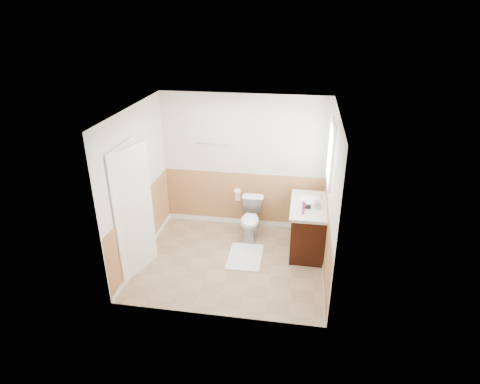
% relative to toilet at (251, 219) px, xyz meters
% --- Properties ---
extents(floor, '(3.00, 3.00, 0.00)m').
position_rel_toilet_xyz_m(floor, '(-0.20, -0.83, -0.35)').
color(floor, '#8C7051').
rests_on(floor, ground).
extents(ceiling, '(3.00, 3.00, 0.00)m').
position_rel_toilet_xyz_m(ceiling, '(-0.20, -0.83, 2.15)').
color(ceiling, white).
rests_on(ceiling, floor).
extents(wall_back, '(3.00, 0.00, 3.00)m').
position_rel_toilet_xyz_m(wall_back, '(-0.20, 0.47, 0.90)').
color(wall_back, silver).
rests_on(wall_back, floor).
extents(wall_front, '(3.00, 0.00, 3.00)m').
position_rel_toilet_xyz_m(wall_front, '(-0.20, -2.13, 0.90)').
color(wall_front, silver).
rests_on(wall_front, floor).
extents(wall_left, '(0.00, 3.00, 3.00)m').
position_rel_toilet_xyz_m(wall_left, '(-1.70, -0.83, 0.90)').
color(wall_left, silver).
rests_on(wall_left, floor).
extents(wall_right, '(0.00, 3.00, 3.00)m').
position_rel_toilet_xyz_m(wall_right, '(1.30, -0.83, 0.90)').
color(wall_right, silver).
rests_on(wall_right, floor).
extents(wainscot_back, '(3.00, 0.00, 3.00)m').
position_rel_toilet_xyz_m(wainscot_back, '(-0.20, 0.46, 0.15)').
color(wainscot_back, '#B77C49').
rests_on(wainscot_back, floor).
extents(wainscot_front, '(3.00, 0.00, 3.00)m').
position_rel_toilet_xyz_m(wainscot_front, '(-0.20, -2.11, 0.15)').
color(wainscot_front, '#B77C49').
rests_on(wainscot_front, floor).
extents(wainscot_left, '(0.00, 2.60, 2.60)m').
position_rel_toilet_xyz_m(wainscot_left, '(-1.69, -0.83, 0.15)').
color(wainscot_left, '#B77C49').
rests_on(wainscot_left, floor).
extents(wainscot_right, '(0.00, 2.60, 2.60)m').
position_rel_toilet_xyz_m(wainscot_right, '(1.28, -0.83, 0.15)').
color(wainscot_right, '#B77C49').
rests_on(wainscot_right, floor).
extents(toilet, '(0.41, 0.70, 0.71)m').
position_rel_toilet_xyz_m(toilet, '(0.00, 0.00, 0.00)').
color(toilet, white).
rests_on(toilet, floor).
extents(bath_mat, '(0.56, 0.81, 0.02)m').
position_rel_toilet_xyz_m(bath_mat, '(0.00, -0.68, -0.34)').
color(bath_mat, white).
rests_on(bath_mat, floor).
extents(vanity_cabinet, '(0.55, 1.10, 0.80)m').
position_rel_toilet_xyz_m(vanity_cabinet, '(1.01, -0.24, 0.05)').
color(vanity_cabinet, black).
rests_on(vanity_cabinet, floor).
extents(vanity_knob_left, '(0.03, 0.03, 0.03)m').
position_rel_toilet_xyz_m(vanity_knob_left, '(0.71, -0.34, 0.20)').
color(vanity_knob_left, '#B4B3BA').
rests_on(vanity_knob_left, vanity_cabinet).
extents(vanity_knob_right, '(0.03, 0.03, 0.03)m').
position_rel_toilet_xyz_m(vanity_knob_right, '(0.71, -0.14, 0.20)').
color(vanity_knob_right, silver).
rests_on(vanity_knob_right, vanity_cabinet).
extents(countertop, '(0.60, 1.15, 0.05)m').
position_rel_toilet_xyz_m(countertop, '(1.00, -0.24, 0.47)').
color(countertop, beige).
rests_on(countertop, vanity_cabinet).
extents(sink_basin, '(0.36, 0.36, 0.02)m').
position_rel_toilet_xyz_m(sink_basin, '(1.01, -0.09, 0.51)').
color(sink_basin, white).
rests_on(sink_basin, countertop).
extents(faucet, '(0.02, 0.02, 0.14)m').
position_rel_toilet_xyz_m(faucet, '(1.19, -0.09, 0.57)').
color(faucet, '#B7B8BE').
rests_on(faucet, countertop).
extents(lotion_bottle, '(0.05, 0.05, 0.22)m').
position_rel_toilet_xyz_m(lotion_bottle, '(0.91, -0.59, 0.61)').
color(lotion_bottle, '#C33269').
rests_on(lotion_bottle, countertop).
extents(soap_dispenser, '(0.11, 0.11, 0.20)m').
position_rel_toilet_xyz_m(soap_dispenser, '(1.13, -0.36, 0.60)').
color(soap_dispenser, '#9DA8B1').
rests_on(soap_dispenser, countertop).
extents(hair_dryer_body, '(0.14, 0.07, 0.07)m').
position_rel_toilet_xyz_m(hair_dryer_body, '(0.96, -0.39, 0.53)').
color(hair_dryer_body, black).
rests_on(hair_dryer_body, countertop).
extents(hair_dryer_handle, '(0.03, 0.03, 0.07)m').
position_rel_toilet_xyz_m(hair_dryer_handle, '(0.93, -0.29, 0.50)').
color(hair_dryer_handle, black).
rests_on(hair_dryer_handle, countertop).
extents(mirror_panel, '(0.02, 0.35, 0.90)m').
position_rel_toilet_xyz_m(mirror_panel, '(1.27, 0.27, 1.20)').
color(mirror_panel, silver).
rests_on(mirror_panel, wall_right).
extents(window_frame, '(0.04, 0.80, 1.00)m').
position_rel_toilet_xyz_m(window_frame, '(1.27, -0.24, 1.40)').
color(window_frame, white).
rests_on(window_frame, wall_right).
extents(window_glass, '(0.01, 0.70, 0.90)m').
position_rel_toilet_xyz_m(window_glass, '(1.28, -0.24, 1.40)').
color(window_glass, white).
rests_on(window_glass, wall_right).
extents(door, '(0.29, 0.78, 2.04)m').
position_rel_toilet_xyz_m(door, '(-1.60, -1.28, 0.67)').
color(door, white).
rests_on(door, wall_left).
extents(door_frame, '(0.02, 0.92, 2.10)m').
position_rel_toilet_xyz_m(door_frame, '(-1.68, -1.28, 0.68)').
color(door_frame, white).
rests_on(door_frame, wall_left).
extents(door_knob, '(0.06, 0.06, 0.06)m').
position_rel_toilet_xyz_m(door_knob, '(-1.54, -0.95, 0.60)').
color(door_knob, silver).
rests_on(door_knob, door).
extents(towel_bar, '(0.62, 0.02, 0.02)m').
position_rel_toilet_xyz_m(towel_bar, '(-0.75, 0.42, 1.25)').
color(towel_bar, silver).
rests_on(towel_bar, wall_back).
extents(tp_holder_bar, '(0.14, 0.02, 0.02)m').
position_rel_toilet_xyz_m(tp_holder_bar, '(-0.30, 0.40, 0.35)').
color(tp_holder_bar, silver).
rests_on(tp_holder_bar, wall_back).
extents(tp_roll, '(0.10, 0.11, 0.11)m').
position_rel_toilet_xyz_m(tp_roll, '(-0.30, 0.40, 0.35)').
color(tp_roll, white).
rests_on(tp_roll, tp_holder_bar).
extents(tp_sheet, '(0.10, 0.01, 0.16)m').
position_rel_toilet_xyz_m(tp_sheet, '(-0.30, 0.40, 0.24)').
color(tp_sheet, white).
rests_on(tp_sheet, tp_roll).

